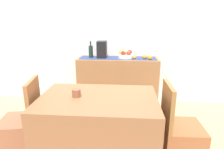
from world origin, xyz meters
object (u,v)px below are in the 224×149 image
(sideboard_console, at_px, (118,82))
(chair_near_window, at_px, (23,134))
(fruit_bowl, at_px, (125,56))
(wine_bottle, at_px, (91,51))
(dining_table, at_px, (99,129))
(coffee_maker, at_px, (102,50))
(coffee_cup, at_px, (76,93))
(chair_by_corner, at_px, (180,141))

(sideboard_console, distance_m, chair_near_window, 1.73)
(fruit_bowl, xyz_separation_m, wine_bottle, (-0.59, 0.00, 0.07))
(fruit_bowl, bearing_deg, dining_table, -100.78)
(coffee_maker, bearing_deg, dining_table, -84.60)
(fruit_bowl, xyz_separation_m, coffee_maker, (-0.40, 0.00, 0.11))
(coffee_cup, xyz_separation_m, chair_by_corner, (1.10, -0.00, -0.52))
(sideboard_console, distance_m, dining_table, 1.41)
(coffee_maker, distance_m, chair_near_window, 1.75)
(fruit_bowl, distance_m, chair_by_corner, 1.66)
(sideboard_console, relative_size, fruit_bowl, 5.28)
(sideboard_console, bearing_deg, dining_table, -95.69)
(dining_table, distance_m, coffee_cup, 0.47)
(dining_table, xyz_separation_m, chair_by_corner, (0.87, -0.00, -0.10))
(coffee_maker, distance_m, dining_table, 1.55)
(chair_near_window, bearing_deg, fruit_bowl, 50.87)
(wine_bottle, xyz_separation_m, coffee_cup, (0.10, -1.40, -0.20))
(fruit_bowl, relative_size, coffee_maker, 0.91)
(fruit_bowl, height_order, chair_near_window, fruit_bowl)
(coffee_cup, bearing_deg, dining_table, -0.61)
(sideboard_console, xyz_separation_m, wine_bottle, (-0.46, 0.00, 0.54))
(chair_near_window, bearing_deg, dining_table, -0.18)
(chair_near_window, bearing_deg, coffee_cup, -0.04)
(fruit_bowl, distance_m, wine_bottle, 0.60)
(chair_near_window, bearing_deg, chair_by_corner, -0.10)
(wine_bottle, xyz_separation_m, chair_near_window, (-0.55, -1.40, -0.71))
(fruit_bowl, bearing_deg, coffee_cup, -109.34)
(chair_near_window, bearing_deg, coffee_maker, 62.16)
(coffee_cup, height_order, chair_by_corner, chair_by_corner)
(sideboard_console, bearing_deg, wine_bottle, 180.00)
(coffee_cup, xyz_separation_m, chair_near_window, (-0.65, 0.00, -0.52))
(coffee_maker, xyz_separation_m, chair_near_window, (-0.74, -1.40, -0.75))
(sideboard_console, relative_size, coffee_cup, 15.44)
(fruit_bowl, relative_size, chair_by_corner, 0.29)
(wine_bottle, height_order, chair_by_corner, wine_bottle)
(sideboard_console, distance_m, coffee_maker, 0.64)
(sideboard_console, xyz_separation_m, fruit_bowl, (0.13, 0.00, 0.47))
(sideboard_console, height_order, wine_bottle, wine_bottle)
(dining_table, xyz_separation_m, chair_near_window, (-0.87, 0.00, -0.10))
(wine_bottle, bearing_deg, chair_by_corner, -49.54)
(chair_by_corner, bearing_deg, chair_near_window, 179.90)
(sideboard_console, distance_m, fruit_bowl, 0.49)
(dining_table, relative_size, coffee_cup, 13.64)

